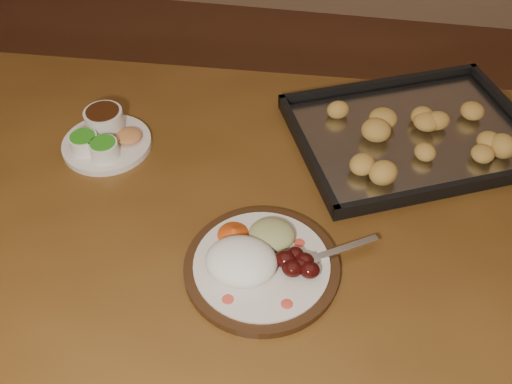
# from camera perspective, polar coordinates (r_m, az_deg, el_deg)

# --- Properties ---
(ground) EXTENTS (4.00, 4.00, 0.00)m
(ground) POSITION_cam_1_polar(r_m,az_deg,el_deg) (1.69, 0.42, -16.13)
(ground) COLOR brown
(ground) RESTS_ON ground
(dining_table) EXTENTS (1.54, 0.97, 0.75)m
(dining_table) POSITION_cam_1_polar(r_m,az_deg,el_deg) (1.07, -2.36, -5.94)
(dining_table) COLOR brown
(dining_table) RESTS_ON ground
(dinner_plate) EXTENTS (0.31, 0.25, 0.06)m
(dinner_plate) POSITION_cam_1_polar(r_m,az_deg,el_deg) (0.91, 0.26, -6.93)
(dinner_plate) COLOR black
(dinner_plate) RESTS_ON dining_table
(condiment_saucer) EXTENTS (0.17, 0.17, 0.06)m
(condiment_saucer) POSITION_cam_1_polar(r_m,az_deg,el_deg) (1.16, -14.91, 5.36)
(condiment_saucer) COLOR silver
(condiment_saucer) RESTS_ON dining_table
(baking_tray) EXTENTS (0.56, 0.50, 0.05)m
(baking_tray) POSITION_cam_1_polar(r_m,az_deg,el_deg) (1.18, 15.39, 5.77)
(baking_tray) COLOR black
(baking_tray) RESTS_ON dining_table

